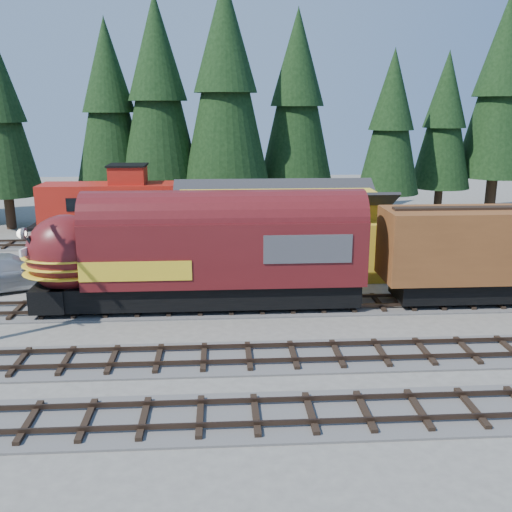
{
  "coord_description": "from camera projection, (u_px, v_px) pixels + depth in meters",
  "views": [
    {
      "loc": [
        -3.41,
        -23.03,
        9.84
      ],
      "look_at": [
        -1.74,
        4.0,
        2.68
      ],
      "focal_mm": 40.0,
      "sensor_mm": 36.0,
      "label": 1
    }
  ],
  "objects": [
    {
      "name": "ground",
      "position": [
        301.0,
        338.0,
        24.94
      ],
      "size": [
        120.0,
        120.0,
        0.0
      ],
      "primitive_type": "plane",
      "color": "#6B665B",
      "rests_on": "ground"
    },
    {
      "name": "locomotive",
      "position": [
        190.0,
        258.0,
        27.83
      ],
      "size": [
        16.61,
        3.3,
        4.52
      ],
      "color": "black",
      "rests_on": "ground"
    },
    {
      "name": "conifer_backdrop",
      "position": [
        313.0,
        100.0,
        46.73
      ],
      "size": [
        80.04,
        24.41,
        17.32
      ],
      "color": "black",
      "rests_on": "ground"
    },
    {
      "name": "depot",
      "position": [
        278.0,
        224.0,
        34.31
      ],
      "size": [
        12.8,
        7.0,
        5.3
      ],
      "color": "yellow",
      "rests_on": "ground"
    },
    {
      "name": "caboose",
      "position": [
        116.0,
        209.0,
        40.97
      ],
      "size": [
        10.35,
        3.0,
        5.38
      ],
      "color": "black",
      "rests_on": "ground"
    },
    {
      "name": "pickup_truck_b",
      "position": [
        7.0,
        272.0,
        31.33
      ],
      "size": [
        7.3,
        5.28,
        1.96
      ],
      "primitive_type": "imported",
      "rotation": [
        0.0,
        0.0,
        1.99
      ],
      "color": "#A9ACB1",
      "rests_on": "ground"
    },
    {
      "name": "pickup_truck_a",
      "position": [
        119.0,
        275.0,
        31.43
      ],
      "size": [
        5.91,
        3.56,
        1.54
      ],
      "primitive_type": "imported",
      "rotation": [
        0.0,
        0.0,
        1.76
      ],
      "color": "black",
      "rests_on": "ground"
    },
    {
      "name": "track_spur",
      "position": [
        132.0,
        244.0,
        41.69
      ],
      "size": [
        32.0,
        3.2,
        0.33
      ],
      "color": "#4C4947",
      "rests_on": "ground"
    },
    {
      "name": "track_siding",
      "position": [
        483.0,
        302.0,
        29.38
      ],
      "size": [
        68.0,
        3.2,
        0.33
      ],
      "color": "#4C4947",
      "rests_on": "ground"
    }
  ]
}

